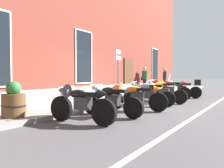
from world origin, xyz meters
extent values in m
plane|color=#424244|center=(0.00, 0.00, 0.00)|extent=(140.00, 140.00, 0.00)
cube|color=slate|center=(0.00, 1.13, 0.06)|extent=(32.62, 2.27, 0.13)
cube|color=silver|center=(0.00, -3.20, 0.00)|extent=(32.62, 0.12, 0.01)
cube|color=maroon|center=(0.00, 5.64, 4.54)|extent=(26.62, 6.76, 9.08)
cube|color=gray|center=(0.00, 2.23, 0.35)|extent=(26.62, 0.10, 0.70)
cube|color=silver|center=(0.00, 2.25, 2.10)|extent=(1.22, 0.06, 2.52)
cube|color=black|center=(0.00, 2.22, 2.10)|extent=(1.10, 0.03, 2.40)
cube|color=#472B19|center=(4.44, 2.24, 1.15)|extent=(1.10, 0.08, 2.30)
cube|color=silver|center=(8.87, 2.25, 2.10)|extent=(1.22, 0.06, 2.52)
cube|color=black|center=(8.87, 2.22, 2.10)|extent=(1.10, 0.03, 2.40)
cylinder|color=black|center=(-4.08, -0.30, 0.34)|extent=(0.15, 0.68, 0.68)
cylinder|color=black|center=(-4.03, -1.65, 0.34)|extent=(0.15, 0.68, 0.68)
cylinder|color=silver|center=(-4.08, -0.40, 0.57)|extent=(0.08, 0.30, 0.59)
cube|color=#28282B|center=(-4.05, -1.02, 0.52)|extent=(0.24, 0.45, 0.32)
ellipsoid|color=black|center=(-4.06, -0.87, 0.75)|extent=(0.28, 0.53, 0.24)
cube|color=black|center=(-4.04, -1.25, 0.76)|extent=(0.24, 0.49, 0.10)
cylinder|color=silver|center=(-4.07, -0.48, 0.92)|extent=(0.62, 0.06, 0.04)
cylinder|color=silver|center=(-3.92, -1.32, 0.39)|extent=(0.11, 0.45, 0.09)
cone|color=black|center=(-4.08, -0.35, 0.82)|extent=(0.37, 0.35, 0.36)
cone|color=black|center=(-4.03, -1.63, 0.78)|extent=(0.25, 0.27, 0.24)
cylinder|color=black|center=(-2.75, -0.31, 0.31)|extent=(0.13, 0.62, 0.62)
cylinder|color=black|center=(-2.78, -1.81, 0.31)|extent=(0.13, 0.62, 0.62)
cylinder|color=silver|center=(-2.75, -0.41, 0.56)|extent=(0.08, 0.31, 0.63)
cube|color=#28282B|center=(-2.76, -1.11, 0.49)|extent=(0.23, 0.44, 0.32)
ellipsoid|color=black|center=(-2.76, -0.96, 0.76)|extent=(0.27, 0.52, 0.24)
cube|color=black|center=(-2.77, -1.34, 0.77)|extent=(0.23, 0.48, 0.10)
cylinder|color=silver|center=(-2.75, -0.49, 0.93)|extent=(0.62, 0.05, 0.04)
cylinder|color=silver|center=(-2.65, -1.41, 0.36)|extent=(0.10, 0.45, 0.09)
sphere|color=silver|center=(-2.75, -0.41, 0.86)|extent=(0.18, 0.18, 0.18)
cylinder|color=black|center=(-1.57, -0.45, 0.33)|extent=(0.27, 0.66, 0.65)
cylinder|color=black|center=(-1.21, -1.95, 0.33)|extent=(0.27, 0.66, 0.65)
cylinder|color=silver|center=(-1.54, -0.55, 0.56)|extent=(0.14, 0.30, 0.60)
cube|color=#28282B|center=(-1.38, -1.25, 0.51)|extent=(0.32, 0.48, 0.32)
ellipsoid|color=orange|center=(-1.41, -1.10, 0.74)|extent=(0.37, 0.57, 0.24)
cube|color=black|center=(-1.32, -1.47, 0.75)|extent=(0.33, 0.52, 0.10)
cylinder|color=silver|center=(-1.52, -0.62, 0.91)|extent=(0.61, 0.18, 0.04)
cylinder|color=silver|center=(-1.19, -1.51, 0.38)|extent=(0.19, 0.46, 0.09)
cone|color=orange|center=(-1.55, -0.50, 0.81)|extent=(0.43, 0.41, 0.36)
cone|color=orange|center=(-1.21, -1.93, 0.77)|extent=(0.29, 0.31, 0.24)
cylinder|color=black|center=(-0.18, -0.35, 0.30)|extent=(0.26, 0.62, 0.61)
cylinder|color=black|center=(0.17, -1.80, 0.30)|extent=(0.26, 0.62, 0.61)
cylinder|color=silver|center=(-0.16, -0.45, 0.58)|extent=(0.14, 0.33, 0.67)
cube|color=#28282B|center=(0.00, -1.12, 0.48)|extent=(0.32, 0.48, 0.32)
ellipsoid|color=slate|center=(-0.03, -0.98, 0.80)|extent=(0.38, 0.57, 0.24)
cube|color=black|center=(0.06, -1.35, 0.81)|extent=(0.33, 0.52, 0.10)
cylinder|color=silver|center=(-0.14, -0.53, 0.97)|extent=(0.61, 0.18, 0.04)
cylinder|color=silver|center=(0.19, -1.39, 0.35)|extent=(0.19, 0.46, 0.09)
sphere|color=silver|center=(-0.16, -0.45, 0.90)|extent=(0.18, 0.18, 0.18)
cylinder|color=black|center=(1.25, -0.44, 0.31)|extent=(0.14, 0.63, 0.62)
cylinder|color=black|center=(1.29, -1.96, 0.31)|extent=(0.14, 0.63, 0.62)
cylinder|color=silver|center=(1.25, -0.54, 0.60)|extent=(0.08, 0.33, 0.69)
cube|color=#28282B|center=(1.27, -1.25, 0.49)|extent=(0.23, 0.45, 0.32)
ellipsoid|color=gold|center=(1.27, -1.10, 0.83)|extent=(0.27, 0.53, 0.24)
cube|color=black|center=(1.28, -1.48, 0.84)|extent=(0.23, 0.49, 0.10)
cylinder|color=silver|center=(1.25, -0.62, 1.00)|extent=(0.62, 0.05, 0.04)
cylinder|color=silver|center=(1.40, -1.55, 0.36)|extent=(0.10, 0.45, 0.09)
sphere|color=silver|center=(1.25, -0.54, 0.93)|extent=(0.18, 0.18, 0.18)
cylinder|color=black|center=(2.61, -0.22, 0.33)|extent=(0.28, 0.67, 0.66)
cylinder|color=black|center=(2.97, -1.69, 0.33)|extent=(0.28, 0.67, 0.66)
cylinder|color=silver|center=(2.63, -0.31, 0.60)|extent=(0.15, 0.33, 0.67)
cube|color=#28282B|center=(2.80, -1.00, 0.51)|extent=(0.32, 0.48, 0.32)
ellipsoid|color=red|center=(2.77, -0.86, 0.83)|extent=(0.38, 0.57, 0.24)
cube|color=black|center=(2.86, -1.23, 0.84)|extent=(0.33, 0.52, 0.10)
cylinder|color=silver|center=(2.65, -0.39, 1.00)|extent=(0.61, 0.18, 0.04)
cylinder|color=silver|center=(2.99, -1.27, 0.38)|extent=(0.20, 0.46, 0.09)
cone|color=red|center=(2.62, -0.26, 0.90)|extent=(0.43, 0.42, 0.36)
cone|color=red|center=(2.97, -1.68, 0.86)|extent=(0.30, 0.31, 0.24)
cylinder|color=black|center=(3.98, -0.43, 0.32)|extent=(0.22, 0.65, 0.64)
cylinder|color=black|center=(4.23, -1.94, 0.32)|extent=(0.22, 0.65, 0.64)
cylinder|color=silver|center=(3.99, -0.53, 0.56)|extent=(0.12, 0.31, 0.61)
cube|color=#28282B|center=(4.11, -1.24, 0.50)|extent=(0.29, 0.47, 0.32)
ellipsoid|color=#195633|center=(4.09, -1.09, 0.75)|extent=(0.34, 0.56, 0.24)
cube|color=black|center=(4.15, -1.46, 0.76)|extent=(0.30, 0.51, 0.10)
cylinder|color=silver|center=(4.01, -0.61, 0.92)|extent=(0.62, 0.14, 0.04)
cylinder|color=silver|center=(4.28, -1.51, 0.37)|extent=(0.16, 0.46, 0.09)
cube|color=#B2BCC6|center=(4.00, -0.55, 1.10)|extent=(0.38, 0.20, 0.40)
cube|color=black|center=(4.24, -2.04, 0.86)|extent=(0.41, 0.37, 0.30)
cylinder|color=#1E1E4C|center=(6.02, 1.79, 0.55)|extent=(0.14, 0.14, 0.84)
cylinder|color=#1E1E4C|center=(6.12, 1.93, 0.55)|extent=(0.14, 0.14, 0.84)
cube|color=#26723F|center=(6.07, 1.86, 1.26)|extent=(0.40, 0.44, 0.59)
sphere|color=tan|center=(6.07, 1.86, 1.70)|extent=(0.23, 0.23, 0.23)
cylinder|color=#26723F|center=(5.92, 1.66, 1.23)|extent=(0.09, 0.09, 0.56)
cylinder|color=#26723F|center=(6.22, 2.06, 1.23)|extent=(0.09, 0.09, 0.56)
cube|color=black|center=(6.24, 2.13, 1.01)|extent=(0.14, 0.14, 0.24)
cylinder|color=#38332D|center=(7.11, 0.77, 0.53)|extent=(0.14, 0.14, 0.81)
cylinder|color=#38332D|center=(6.93, 0.74, 0.53)|extent=(0.14, 0.14, 0.81)
cube|color=black|center=(7.02, 0.75, 1.23)|extent=(0.43, 0.27, 0.57)
sphere|color=tan|center=(7.02, 0.75, 1.65)|extent=(0.22, 0.22, 0.22)
cylinder|color=black|center=(7.27, 0.80, 1.20)|extent=(0.09, 0.09, 0.55)
cylinder|color=black|center=(6.78, 0.71, 1.20)|extent=(0.09, 0.09, 0.55)
cube|color=black|center=(6.71, 0.68, 0.99)|extent=(0.10, 0.13, 0.24)
cylinder|color=#4C4C51|center=(0.30, 0.53, 1.26)|extent=(0.06, 0.06, 2.26)
cube|color=white|center=(0.30, 0.51, 2.14)|extent=(0.36, 0.03, 0.44)
cube|color=red|center=(0.30, 0.49, 2.14)|extent=(0.36, 0.01, 0.08)
cylinder|color=brown|center=(-4.85, 0.68, 0.43)|extent=(0.62, 0.62, 0.61)
cylinder|color=black|center=(-4.85, 0.68, 0.43)|extent=(0.65, 0.65, 0.04)
sphere|color=#28602D|center=(-4.85, 0.68, 0.88)|extent=(0.40, 0.40, 0.40)
camera|label=1|loc=(-8.66, -4.81, 1.23)|focal=37.47mm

